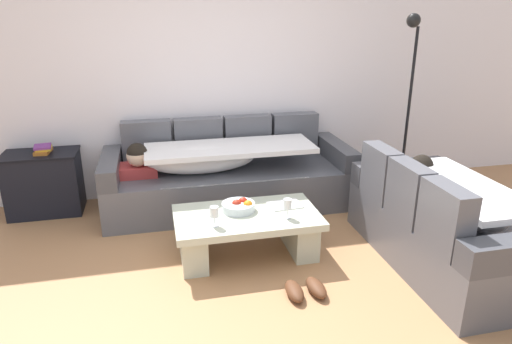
{
  "coord_description": "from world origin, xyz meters",
  "views": [
    {
      "loc": [
        -0.51,
        -2.82,
        1.98
      ],
      "look_at": [
        0.38,
        1.07,
        0.55
      ],
      "focal_mm": 31.86,
      "sensor_mm": 36.0,
      "label": 1
    }
  ],
  "objects": [
    {
      "name": "wine_glass_near_right",
      "position": [
        0.49,
        0.39,
        0.5
      ],
      "size": [
        0.07,
        0.07,
        0.17
      ],
      "color": "silver",
      "rests_on": "coffee_table"
    },
    {
      "name": "book_stack_on_cabinet",
      "position": [
        -1.6,
        1.85,
        0.68
      ],
      "size": [
        0.18,
        0.23,
        0.08
      ],
      "color": "#B76623",
      "rests_on": "side_cabinet"
    },
    {
      "name": "ground_plane",
      "position": [
        0.0,
        0.0,
        0.0
      ],
      "size": [
        14.0,
        14.0,
        0.0
      ],
      "primitive_type": "plane",
      "color": "#B07B4F"
    },
    {
      "name": "couch_near_window",
      "position": [
        1.73,
        0.08,
        0.33
      ],
      "size": [
        0.92,
        1.75,
        0.88
      ],
      "rotation": [
        0.0,
        0.0,
        1.57
      ],
      "color": "#56575F",
      "rests_on": "ground_plane"
    },
    {
      "name": "pair_of_shoes",
      "position": [
        0.48,
        -0.13,
        0.04
      ],
      "size": [
        0.3,
        0.28,
        0.09
      ],
      "color": "#59331E",
      "rests_on": "ground_plane"
    },
    {
      "name": "back_wall",
      "position": [
        0.0,
        2.15,
        1.35
      ],
      "size": [
        9.0,
        0.1,
        2.7
      ],
      "primitive_type": "cube",
      "color": "white",
      "rests_on": "ground_plane"
    },
    {
      "name": "fruit_bowl",
      "position": [
        0.14,
        0.62,
        0.42
      ],
      "size": [
        0.28,
        0.28,
        0.1
      ],
      "color": "silver",
      "rests_on": "coffee_table"
    },
    {
      "name": "open_magazine",
      "position": [
        0.54,
        0.64,
        0.39
      ],
      "size": [
        0.3,
        0.23,
        0.01
      ],
      "primitive_type": "cube",
      "rotation": [
        0.0,
        0.0,
        0.09
      ],
      "color": "white",
      "rests_on": "coffee_table"
    },
    {
      "name": "wine_glass_near_left",
      "position": [
        -0.11,
        0.38,
        0.5
      ],
      "size": [
        0.07,
        0.07,
        0.17
      ],
      "color": "silver",
      "rests_on": "coffee_table"
    },
    {
      "name": "coffee_table",
      "position": [
        0.18,
        0.54,
        0.24
      ],
      "size": [
        1.2,
        0.68,
        0.38
      ],
      "color": "beige",
      "rests_on": "ground_plane"
    },
    {
      "name": "side_cabinet",
      "position": [
        -1.65,
        1.85,
        0.32
      ],
      "size": [
        0.72,
        0.44,
        0.64
      ],
      "color": "black",
      "rests_on": "ground_plane"
    },
    {
      "name": "floor_lamp",
      "position": [
        2.16,
        1.54,
        1.12
      ],
      "size": [
        0.33,
        0.31,
        1.95
      ],
      "color": "black",
      "rests_on": "ground_plane"
    },
    {
      "name": "couch_along_wall",
      "position": [
        0.17,
        1.63,
        0.33
      ],
      "size": [
        2.55,
        0.92,
        0.88
      ],
      "color": "#56575F",
      "rests_on": "ground_plane"
    }
  ]
}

